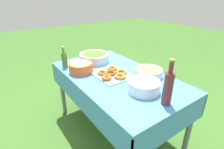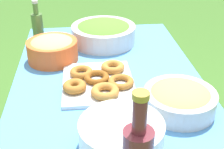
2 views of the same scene
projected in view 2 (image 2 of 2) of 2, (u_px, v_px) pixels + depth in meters
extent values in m
cube|color=#4C8CD1|center=(109.00, 88.00, 1.35)|extent=(1.45, 0.84, 0.02)
cube|color=#4C8CD1|center=(198.00, 105.00, 1.45)|extent=(1.45, 0.01, 0.22)
cube|color=#4C8CD1|center=(16.00, 117.00, 1.37)|extent=(1.45, 0.01, 0.22)
cube|color=#4C8CD1|center=(98.00, 46.00, 2.03)|extent=(0.01, 0.84, 0.22)
cylinder|color=slate|center=(152.00, 78.00, 2.13)|extent=(0.05, 0.05, 0.68)
cylinder|color=slate|center=(46.00, 83.00, 2.07)|extent=(0.05, 0.05, 0.68)
cylinder|color=silver|center=(104.00, 34.00, 1.73)|extent=(0.35, 0.35, 0.10)
ellipsoid|color=#51892D|center=(103.00, 28.00, 1.71)|extent=(0.31, 0.31, 0.07)
cylinder|color=#E05B28|center=(53.00, 51.00, 1.54)|extent=(0.25, 0.25, 0.10)
ellipsoid|color=tan|center=(52.00, 44.00, 1.52)|extent=(0.22, 0.22, 0.07)
cube|color=silver|center=(98.00, 83.00, 1.35)|extent=(0.36, 0.30, 0.02)
torus|color=brown|center=(97.00, 77.00, 1.35)|extent=(0.15, 0.15, 0.03)
torus|color=#A36628|center=(81.00, 72.00, 1.39)|extent=(0.14, 0.14, 0.03)
torus|color=#A36628|center=(121.00, 82.00, 1.32)|extent=(0.13, 0.13, 0.03)
torus|color=#B27533|center=(105.00, 91.00, 1.24)|extent=(0.13, 0.13, 0.03)
torus|color=#B27533|center=(113.00, 67.00, 1.43)|extent=(0.13, 0.13, 0.03)
torus|color=#A36628|center=(75.00, 86.00, 1.28)|extent=(0.14, 0.14, 0.03)
cylinder|color=white|center=(120.00, 146.00, 1.01)|extent=(0.27, 0.27, 0.01)
cylinder|color=white|center=(120.00, 143.00, 1.00)|extent=(0.27, 0.27, 0.01)
cylinder|color=white|center=(120.00, 140.00, 1.00)|extent=(0.27, 0.27, 0.01)
cylinder|color=white|center=(120.00, 137.00, 0.99)|extent=(0.27, 0.27, 0.01)
cylinder|color=white|center=(120.00, 134.00, 0.99)|extent=(0.27, 0.27, 0.01)
cylinder|color=white|center=(120.00, 131.00, 0.98)|extent=(0.27, 0.27, 0.01)
cylinder|color=white|center=(120.00, 128.00, 0.97)|extent=(0.27, 0.27, 0.01)
cylinder|color=white|center=(120.00, 125.00, 0.97)|extent=(0.27, 0.27, 0.01)
cylinder|color=#4C7238|center=(38.00, 29.00, 1.70)|extent=(0.06, 0.06, 0.17)
cylinder|color=#4C7238|center=(36.00, 9.00, 1.65)|extent=(0.03, 0.03, 0.06)
cylinder|color=#B7B7B7|center=(35.00, 2.00, 1.63)|extent=(0.03, 0.03, 0.01)
cylinder|color=maroon|center=(140.00, 116.00, 0.67)|extent=(0.03, 0.03, 0.09)
cylinder|color=#A58C33|center=(141.00, 95.00, 0.64)|extent=(0.04, 0.04, 0.02)
cylinder|color=silver|center=(179.00, 101.00, 1.17)|extent=(0.27, 0.27, 0.08)
ellipsoid|color=#ADCC59|center=(180.00, 95.00, 1.16)|extent=(0.24, 0.24, 0.07)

